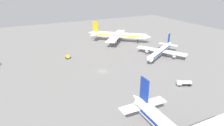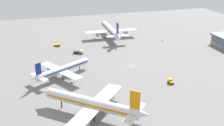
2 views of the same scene
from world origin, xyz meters
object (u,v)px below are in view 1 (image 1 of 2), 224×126
fuel_truck (184,83)px  safety_cone_near_gate (135,69)px  airplane_distant (118,35)px  airplane_taxiing (161,51)px  safety_cone_mid_apron (128,58)px  baggage_tug (68,57)px

fuel_truck → safety_cone_near_gate: size_ratio=10.84×
airplane_distant → fuel_truck: size_ratio=6.17×
airplane_distant → safety_cone_near_gate: size_ratio=66.86×
airplane_taxiing → safety_cone_mid_apron: airplane_taxiing is taller
safety_cone_near_gate → safety_cone_mid_apron: bearing=161.6°
airplane_taxiing → safety_cone_mid_apron: bearing=-49.3°
baggage_tug → fuel_truck: (56.73, 36.95, 0.23)m
fuel_truck → baggage_tug: bearing=-31.4°
airplane_taxiing → airplane_distant: size_ratio=0.87×
airplane_taxiing → airplane_distant: airplane_distant is taller
fuel_truck → safety_cone_mid_apron: bearing=-57.8°
airplane_distant → safety_cone_mid_apron: (34.57, -11.93, -5.13)m
airplane_taxiing → safety_cone_near_gate: bearing=-9.8°
airplane_taxiing → fuel_truck: airplane_taxiing is taller
airplane_taxiing → safety_cone_near_gate: 26.06m
airplane_taxiing → airplane_distant: (-41.03, -6.99, 1.16)m
baggage_tug → safety_cone_near_gate: size_ratio=5.33×
safety_cone_mid_apron → safety_cone_near_gate: bearing=-18.4°
safety_cone_mid_apron → baggage_tug: bearing=-117.5°
airplane_taxiing → safety_cone_mid_apron: 20.39m
airplane_distant → baggage_tug: airplane_distant is taller
airplane_distant → safety_cone_mid_apron: airplane_distant is taller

